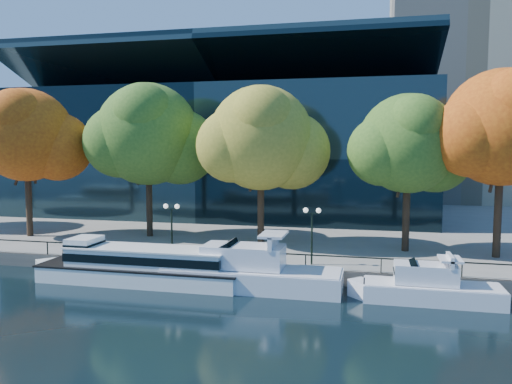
% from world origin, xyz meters
% --- Properties ---
extents(ground, '(160.00, 160.00, 0.00)m').
position_xyz_m(ground, '(0.00, 0.00, 0.00)').
color(ground, black).
rests_on(ground, ground).
extents(promenade, '(90.00, 67.08, 1.00)m').
position_xyz_m(promenade, '(0.00, 36.38, 0.50)').
color(promenade, slate).
rests_on(promenade, ground).
extents(railing, '(88.20, 0.08, 0.99)m').
position_xyz_m(railing, '(0.00, 3.25, 1.94)').
color(railing, black).
rests_on(railing, promenade).
extents(convention_building, '(50.00, 24.57, 21.43)m').
position_xyz_m(convention_building, '(-4.00, 31.79, 8.51)').
color(convention_building, black).
rests_on(convention_building, ground).
extents(tour_boat, '(15.63, 3.49, 2.96)m').
position_xyz_m(tour_boat, '(-1.38, 0.81, 1.26)').
color(tour_boat, white).
rests_on(tour_boat, ground).
extents(cruiser_near, '(12.93, 3.33, 3.75)m').
position_xyz_m(cruiser_near, '(6.27, 1.01, 1.16)').
color(cruiser_near, white).
rests_on(cruiser_near, ground).
extents(cruiser_far, '(9.02, 2.50, 2.95)m').
position_xyz_m(cruiser_far, '(17.54, 0.72, 0.94)').
color(cruiser_far, white).
rests_on(cruiser_far, ground).
extents(tree_1, '(10.58, 8.67, 13.56)m').
position_xyz_m(tree_1, '(-16.37, 9.76, 10.14)').
color(tree_1, black).
rests_on(tree_1, promenade).
extents(tree_2, '(11.61, 9.52, 14.04)m').
position_xyz_m(tree_2, '(-5.46, 12.18, 10.19)').
color(tree_2, black).
rests_on(tree_2, promenade).
extents(tree_3, '(10.87, 8.91, 13.33)m').
position_xyz_m(tree_3, '(5.44, 10.47, 9.80)').
color(tree_3, black).
rests_on(tree_3, promenade).
extents(tree_4, '(9.74, 7.99, 12.41)m').
position_xyz_m(tree_4, '(17.17, 10.71, 9.35)').
color(tree_4, black).
rests_on(tree_4, promenade).
extents(tree_5, '(10.77, 8.83, 13.99)m').
position_xyz_m(tree_5, '(23.71, 9.89, 10.50)').
color(tree_5, black).
rests_on(tree_5, promenade).
extents(lamp_1, '(1.26, 0.36, 4.03)m').
position_xyz_m(lamp_1, '(-0.25, 4.50, 3.98)').
color(lamp_1, black).
rests_on(lamp_1, promenade).
extents(lamp_2, '(1.26, 0.36, 4.03)m').
position_xyz_m(lamp_2, '(10.26, 4.50, 3.98)').
color(lamp_2, black).
rests_on(lamp_2, promenade).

